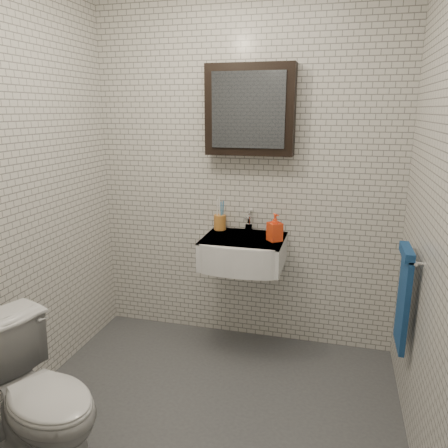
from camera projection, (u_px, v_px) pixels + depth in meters
name	position (u px, v px, depth m)	size (l,w,h in m)	color
ground	(205.00, 415.00, 2.51)	(2.20, 2.00, 0.01)	#46474D
room_shell	(202.00, 160.00, 2.13)	(2.22, 2.02, 2.51)	silver
washbasin	(242.00, 252.00, 2.99)	(0.55, 0.50, 0.20)	white
faucet	(249.00, 223.00, 3.13)	(0.06, 0.20, 0.15)	silver
mirror_cabinet	(250.00, 110.00, 2.93)	(0.60, 0.15, 0.60)	black
towel_rail	(404.00, 294.00, 2.39)	(0.09, 0.30, 0.58)	silver
toothbrush_cup	(220.00, 221.00, 3.19)	(0.10, 0.10, 0.24)	#C77D31
soap_bottle	(275.00, 227.00, 2.91)	(0.08, 0.09, 0.19)	orange
toilet	(39.00, 398.00, 2.09)	(0.41, 0.71, 0.73)	silver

